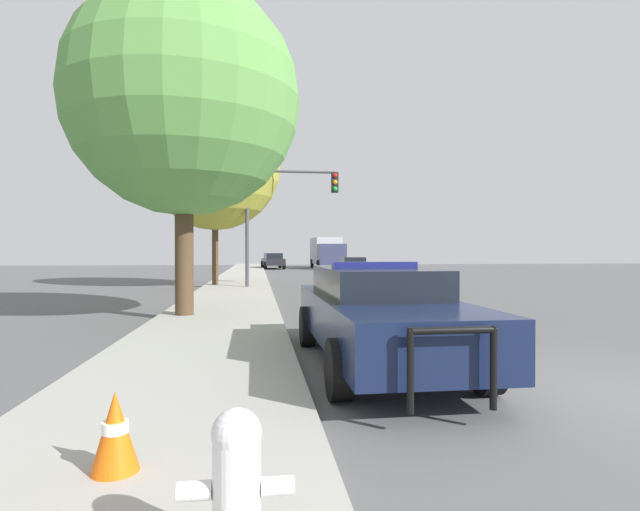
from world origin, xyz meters
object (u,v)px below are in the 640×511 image
at_px(fire_hydrant, 237,480).
at_px(tree_sidewalk_mid, 215,165).
at_px(traffic_light, 284,202).
at_px(police_car, 378,312).
at_px(box_truck, 327,252).
at_px(car_background_oncoming, 353,266).
at_px(traffic_cone, 115,431).
at_px(tree_sidewalk_near, 184,100).
at_px(car_background_distant, 273,260).

bearing_deg(fire_hydrant, tree_sidewalk_mid, 94.98).
bearing_deg(traffic_light, police_car, -87.63).
distance_m(fire_hydrant, box_truck, 45.91).
distance_m(car_background_oncoming, tree_sidewalk_mid, 13.20).
relative_size(traffic_light, traffic_cone, 9.07).
bearing_deg(tree_sidewalk_mid, police_car, -77.08).
relative_size(fire_hydrant, car_background_oncoming, 0.19).
relative_size(traffic_light, car_background_oncoming, 1.28).
height_order(tree_sidewalk_near, tree_sidewalk_mid, tree_sidewalk_mid).
bearing_deg(tree_sidewalk_near, traffic_light, 72.64).
xyz_separation_m(car_background_distant, car_background_oncoming, (4.87, -14.30, -0.10)).
distance_m(box_truck, tree_sidewalk_near, 36.57).
distance_m(police_car, traffic_light, 15.09).
distance_m(police_car, car_background_oncoming, 25.67).
height_order(police_car, car_background_oncoming, police_car).
bearing_deg(box_truck, car_background_distant, 11.09).
xyz_separation_m(fire_hydrant, box_truck, (6.81, 45.39, 1.06)).
height_order(car_background_distant, traffic_cone, car_background_distant).
xyz_separation_m(traffic_light, traffic_cone, (-2.19, -18.35, -3.42)).
distance_m(police_car, fire_hydrant, 5.10).
bearing_deg(tree_sidewalk_near, car_background_oncoming, 67.89).
relative_size(traffic_light, car_background_distant, 1.11).
height_order(police_car, tree_sidewalk_near, tree_sidewalk_near).
xyz_separation_m(car_background_oncoming, traffic_cone, (-7.35, -28.85, -0.27)).
bearing_deg(car_background_distant, traffic_light, -95.60).
height_order(police_car, car_background_distant, police_car).
bearing_deg(tree_sidewalk_mid, tree_sidewalk_near, -89.19).
height_order(traffic_light, tree_sidewalk_near, tree_sidewalk_near).
xyz_separation_m(car_background_oncoming, tree_sidewalk_mid, (-8.27, -9.00, 4.99)).
height_order(box_truck, tree_sidewalk_near, tree_sidewalk_near).
bearing_deg(traffic_light, car_background_oncoming, 63.85).
height_order(fire_hydrant, tree_sidewalk_near, tree_sidewalk_near).
height_order(police_car, fire_hydrant, police_car).
bearing_deg(police_car, traffic_cone, 51.44).
distance_m(fire_hydrant, car_background_distant, 44.33).
bearing_deg(police_car, traffic_light, -88.14).
height_order(car_background_oncoming, traffic_cone, car_background_oncoming).
relative_size(police_car, car_background_distant, 1.15).
relative_size(car_background_distant, car_background_oncoming, 1.16).
xyz_separation_m(police_car, box_truck, (4.91, 40.66, 0.81)).
bearing_deg(traffic_cone, box_truck, 80.11).
bearing_deg(traffic_light, traffic_cone, -96.81).
distance_m(car_background_distant, box_truck, 5.42).
bearing_deg(traffic_light, tree_sidewalk_mid, 154.34).
relative_size(police_car, traffic_cone, 9.42).
relative_size(police_car, tree_sidewalk_near, 0.67).
distance_m(car_background_distant, tree_sidewalk_mid, 24.05).
bearing_deg(tree_sidewalk_near, fire_hydrant, -80.51).
height_order(police_car, tree_sidewalk_mid, tree_sidewalk_mid).
bearing_deg(tree_sidewalk_mid, box_truck, 70.49).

